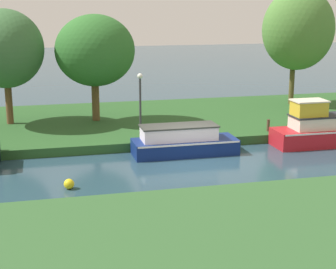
{
  "coord_description": "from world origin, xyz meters",
  "views": [
    {
      "loc": [
        -5.88,
        -19.78,
        6.24
      ],
      "look_at": [
        -0.83,
        1.2,
        0.9
      ],
      "focal_mm": 56.75,
      "sensor_mm": 36.0,
      "label": 1
    }
  ],
  "objects": [
    {
      "name": "ground_plane",
      "position": [
        0.0,
        0.0,
        0.0
      ],
      "size": [
        120.0,
        120.0,
        0.0
      ],
      "primitive_type": "plane",
      "color": "#274353"
    },
    {
      "name": "willow_tree_right",
      "position": [
        8.59,
        8.46,
        4.79
      ],
      "size": [
        4.25,
        3.4,
        6.73
      ],
      "color": "brown",
      "rests_on": "riverbank_far"
    },
    {
      "name": "lamp_post",
      "position": [
        -1.59,
        3.4,
        2.18
      ],
      "size": [
        0.24,
        0.24,
        2.82
      ],
      "color": "#333338",
      "rests_on": "riverbank_far"
    },
    {
      "name": "willow_tree_centre",
      "position": [
        -3.23,
        6.49,
        3.99
      ],
      "size": [
        3.91,
        3.53,
        5.36
      ],
      "color": "brown",
      "rests_on": "riverbank_far"
    },
    {
      "name": "mooring_post_near",
      "position": [
        4.38,
        2.71,
        0.68
      ],
      "size": [
        0.14,
        0.14,
        0.56
      ],
      "primitive_type": "cylinder",
      "color": "#4D3627",
      "rests_on": "riverbank_far"
    },
    {
      "name": "navy_barge",
      "position": [
        -0.18,
        1.2,
        0.55
      ],
      "size": [
        4.43,
        1.57,
        1.27
      ],
      "color": "navy",
      "rests_on": "ground_plane"
    },
    {
      "name": "riverbank_far",
      "position": [
        0.0,
        7.0,
        0.2
      ],
      "size": [
        72.0,
        10.0,
        0.4
      ],
      "primitive_type": "cube",
      "color": "#275324",
      "rests_on": "ground_plane"
    },
    {
      "name": "willow_tree_left",
      "position": [
        -7.49,
        6.91,
        4.13
      ],
      "size": [
        3.72,
        4.33,
        5.63
      ],
      "color": "brown",
      "rests_on": "riverbank_far"
    },
    {
      "name": "riverbank_near",
      "position": [
        0.0,
        -9.0,
        0.2
      ],
      "size": [
        72.0,
        10.0,
        0.4
      ],
      "primitive_type": "cube",
      "color": "#2F592C",
      "rests_on": "ground_plane"
    },
    {
      "name": "channel_buoy",
      "position": [
        -5.14,
        -2.1,
        0.18
      ],
      "size": [
        0.36,
        0.36,
        0.36
      ],
      "primitive_type": "sphere",
      "color": "yellow",
      "rests_on": "ground_plane"
    }
  ]
}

